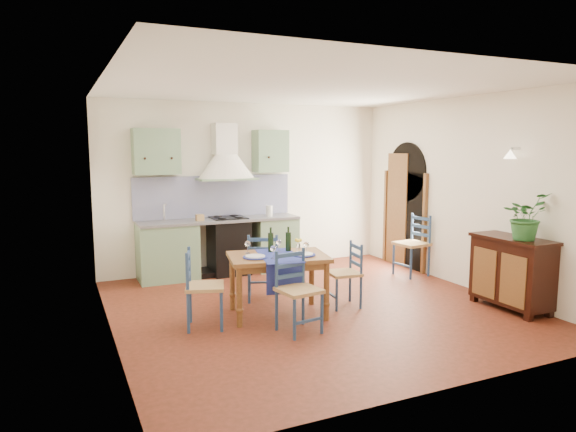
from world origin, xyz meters
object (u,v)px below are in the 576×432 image
object	(u,v)px
chair_near	(297,290)
potted_plant	(525,216)
dining_table	(278,262)
sideboard	(512,270)

from	to	relation	value
chair_near	potted_plant	distance (m)	2.97
dining_table	sideboard	world-z (taller)	dining_table
dining_table	sideboard	bearing A→B (deg)	-19.80
dining_table	sideboard	distance (m)	2.99
sideboard	dining_table	bearing A→B (deg)	160.20
sideboard	potted_plant	distance (m)	0.74
dining_table	chair_near	size ratio (longest dim) A/B	1.44
chair_near	sideboard	xyz separation A→B (m)	(2.84, -0.40, 0.04)
dining_table	sideboard	size ratio (longest dim) A/B	1.26
dining_table	chair_near	bearing A→B (deg)	-92.90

